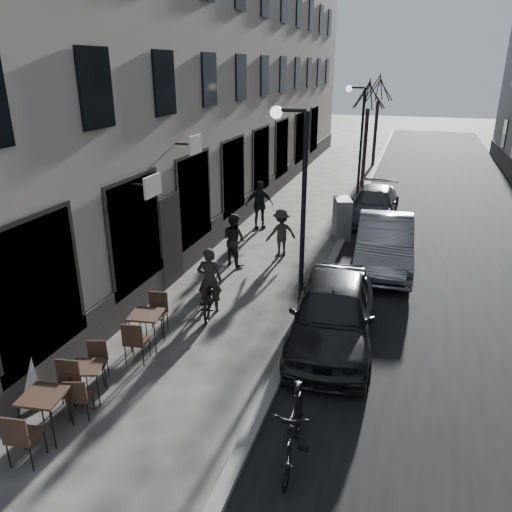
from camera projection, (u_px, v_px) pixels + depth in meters
The scene contains 22 objects.
ground at pixel (210, 492), 7.43m from camera, with size 120.00×120.00×0.00m, color #3E3B38.
road at pixel (445, 219), 20.58m from camera, with size 7.30×60.00×0.00m, color black.
kerb at pixel (356, 210), 21.58m from camera, with size 0.25×60.00×0.12m, color slate.
building_left at pixel (222, 12), 20.92m from camera, with size 4.00×35.00×16.00m, color #ADA591.
streetlamp_near at pixel (297, 192), 11.68m from camera, with size 0.90×0.28×5.09m.
streetlamp_far at pixel (358, 131), 22.35m from camera, with size 0.90×0.28×5.09m.
tree_near at pixel (369, 92), 24.46m from camera, with size 2.40×2.40×5.70m.
tree_far at pixel (379, 87), 29.79m from camera, with size 2.40×2.40×5.70m.
bistro_set_a at pixel (46, 411), 8.40m from camera, with size 0.76×1.70×0.98m.
bistro_set_b at pixel (88, 379), 9.38m from camera, with size 0.82×1.47×0.84m.
bistro_set_c at pixel (147, 327), 11.09m from camera, with size 0.77×1.70×0.98m.
sign_board at pixel (24, 391), 9.06m from camera, with size 0.54×0.64×0.99m.
utility_cabinet at pixel (342, 219), 18.04m from camera, with size 0.54×0.98×1.47m, color slate.
bicycle at pixel (210, 292), 12.74m from camera, with size 0.70×2.00×1.05m, color black.
cyclist_rider at pixel (210, 280), 12.62m from camera, with size 0.63×0.41×1.72m, color black.
pedestrian_near at pixel (234, 240), 15.60m from camera, with size 0.81×0.63×1.66m, color black.
pedestrian_mid at pixel (281, 233), 16.37m from camera, with size 1.02×0.59×1.58m, color #2C2926.
pedestrian_far at pixel (259, 205), 19.13m from camera, with size 1.08×0.45×1.84m, color black.
car_near at pixel (333, 313), 11.15m from camera, with size 1.81×4.51×1.54m, color black.
car_mid at pixel (384, 243), 15.48m from camera, with size 1.65×4.73×1.56m, color gray.
car_far at pixel (374, 204), 20.25m from camera, with size 1.79×4.41×1.28m, color #33363D.
moped at pixel (293, 428), 7.87m from camera, with size 0.56×1.99×1.19m, color black.
Camera 1 is at (2.37, -5.19, 5.96)m, focal length 35.00 mm.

